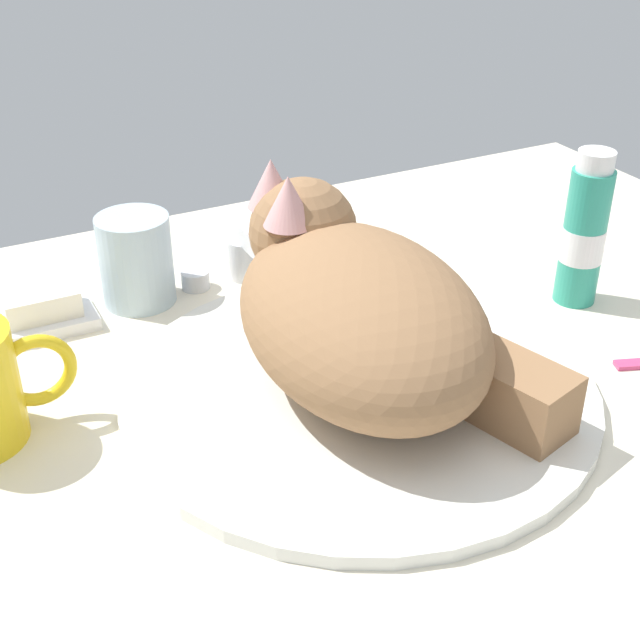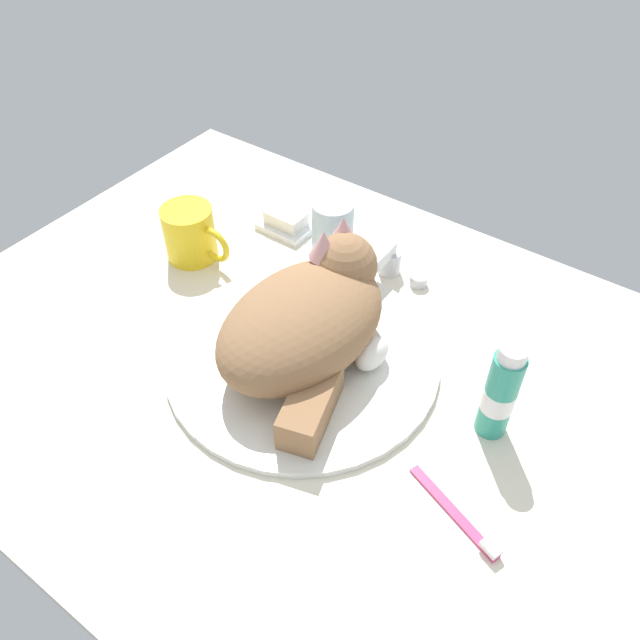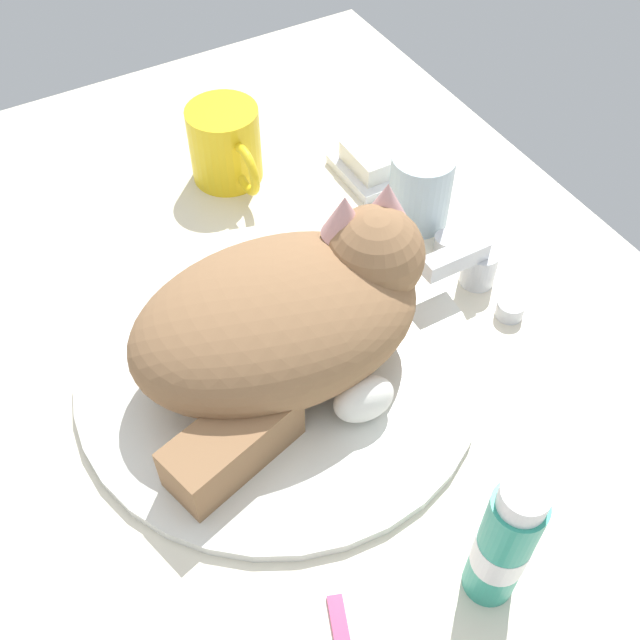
{
  "view_description": "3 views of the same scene",
  "coord_description": "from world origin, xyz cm",
  "px_view_note": "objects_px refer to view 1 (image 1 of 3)",
  "views": [
    {
      "loc": [
        -29.05,
        -50.11,
        40.76
      ],
      "look_at": [
        -2.32,
        2.33,
        6.36
      ],
      "focal_mm": 49.21,
      "sensor_mm": 36.0,
      "label": 1
    },
    {
      "loc": [
        36.04,
        -46.54,
        66.38
      ],
      "look_at": [
        0.26,
        3.8,
        4.87
      ],
      "focal_mm": 35.63,
      "sensor_mm": 36.0,
      "label": 2
    },
    {
      "loc": [
        39.2,
        -17.85,
        58.15
      ],
      "look_at": [
        2.07,
        3.26,
        7.47
      ],
      "focal_mm": 42.71,
      "sensor_mm": 36.0,
      "label": 3
    }
  ],
  "objects_px": {
    "faucet": "(249,257)",
    "cat": "(357,307)",
    "soap_bar": "(41,303)",
    "toothpaste_bottle": "(584,233)",
    "rinse_cup": "(136,260)"
  },
  "relations": [
    {
      "from": "rinse_cup",
      "to": "toothpaste_bottle",
      "type": "relative_size",
      "value": 0.58
    },
    {
      "from": "rinse_cup",
      "to": "soap_bar",
      "type": "bearing_deg",
      "value": -176.09
    },
    {
      "from": "rinse_cup",
      "to": "soap_bar",
      "type": "distance_m",
      "value": 0.09
    },
    {
      "from": "faucet",
      "to": "soap_bar",
      "type": "xyz_separation_m",
      "value": [
        -0.2,
        0.0,
        -0.0
      ]
    },
    {
      "from": "toothpaste_bottle",
      "to": "cat",
      "type": "bearing_deg",
      "value": -172.7
    },
    {
      "from": "toothpaste_bottle",
      "to": "soap_bar",
      "type": "bearing_deg",
      "value": 158.71
    },
    {
      "from": "cat",
      "to": "toothpaste_bottle",
      "type": "relative_size",
      "value": 1.97
    },
    {
      "from": "faucet",
      "to": "rinse_cup",
      "type": "height_order",
      "value": "rinse_cup"
    },
    {
      "from": "cat",
      "to": "toothpaste_bottle",
      "type": "distance_m",
      "value": 0.26
    },
    {
      "from": "cat",
      "to": "soap_bar",
      "type": "height_order",
      "value": "cat"
    },
    {
      "from": "cat",
      "to": "soap_bar",
      "type": "bearing_deg",
      "value": 133.86
    },
    {
      "from": "faucet",
      "to": "cat",
      "type": "xyz_separation_m",
      "value": [
        0.0,
        -0.21,
        0.05
      ]
    },
    {
      "from": "rinse_cup",
      "to": "soap_bar",
      "type": "relative_size",
      "value": 1.31
    },
    {
      "from": "cat",
      "to": "rinse_cup",
      "type": "bearing_deg",
      "value": 117.23
    },
    {
      "from": "soap_bar",
      "to": "cat",
      "type": "bearing_deg",
      "value": -46.14
    }
  ]
}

